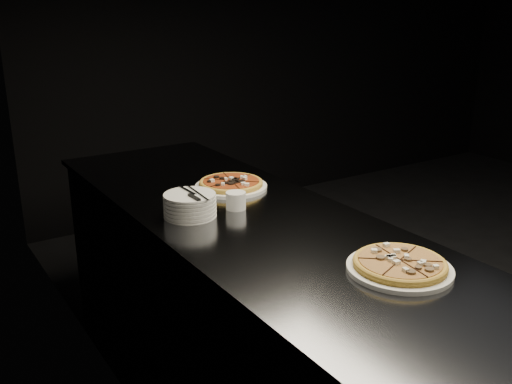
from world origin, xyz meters
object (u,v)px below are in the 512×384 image
pizza_mushroom (400,265)px  pizza_tomato (231,184)px  cutlery (193,194)px  plate_stack (190,205)px  counter (257,329)px  ramekin (236,200)px

pizza_mushroom → pizza_tomato: 0.95m
pizza_mushroom → cutlery: bearing=112.1°
pizza_tomato → cutlery: size_ratio=1.64×
pizza_tomato → cutlery: cutlery is taller
pizza_mushroom → plate_stack: (-0.30, 0.74, 0.02)m
counter → pizza_mushroom: size_ratio=6.94×
counter → cutlery: 0.59m
cutlery → ramekin: cutlery is taller
pizza_mushroom → plate_stack: 0.80m
counter → pizza_tomato: 0.61m
counter → plate_stack: size_ratio=12.83×
pizza_mushroom → cutlery: 0.79m
plate_stack → cutlery: (0.01, -0.01, 0.05)m
pizza_mushroom → ramekin: (-0.12, 0.72, 0.02)m
pizza_tomato → cutlery: bearing=-142.8°
counter → ramekin: (-0.01, 0.13, 0.49)m
counter → ramekin: bearing=93.7°
pizza_tomato → plate_stack: size_ratio=1.74×
counter → pizza_tomato: size_ratio=7.36×
pizza_mushroom → counter: bearing=101.1°
plate_stack → ramekin: (0.18, -0.03, -0.01)m
pizza_tomato → ramekin: 0.26m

